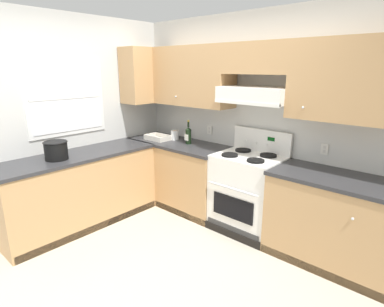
% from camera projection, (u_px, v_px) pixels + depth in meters
% --- Properties ---
extents(ground_plane, '(7.04, 7.04, 0.00)m').
position_uv_depth(ground_plane, '(148.00, 262.00, 3.17)').
color(ground_plane, '#B2AA99').
extents(wall_back, '(4.68, 0.57, 2.55)m').
position_uv_depth(wall_back, '(267.00, 106.00, 3.60)').
color(wall_back, silver).
rests_on(wall_back, ground_plane).
extents(wall_left, '(0.47, 4.00, 2.55)m').
position_uv_depth(wall_left, '(77.00, 113.00, 3.99)').
color(wall_left, silver).
rests_on(wall_left, ground_plane).
extents(counter_back_run, '(3.60, 0.65, 0.91)m').
position_uv_depth(counter_back_run, '(237.00, 192.00, 3.79)').
color(counter_back_run, tan).
rests_on(counter_back_run, ground_plane).
extents(counter_left_run, '(0.63, 1.91, 0.91)m').
position_uv_depth(counter_left_run, '(80.00, 190.00, 3.84)').
color(counter_left_run, tan).
rests_on(counter_left_run, ground_plane).
extents(stove, '(0.76, 0.62, 1.20)m').
position_uv_depth(stove, '(247.00, 192.00, 3.70)').
color(stove, white).
rests_on(stove, ground_plane).
extents(wine_bottle, '(0.08, 0.08, 0.32)m').
position_uv_depth(wine_bottle, '(188.00, 135.00, 4.20)').
color(wine_bottle, black).
rests_on(wine_bottle, counter_back_run).
extents(bowl, '(0.35, 0.23, 0.07)m').
position_uv_depth(bowl, '(158.00, 138.00, 4.47)').
color(bowl, beige).
rests_on(bowl, counter_back_run).
extents(bucket, '(0.26, 0.26, 0.21)m').
position_uv_depth(bucket, '(56.00, 150.00, 3.48)').
color(bucket, black).
rests_on(bucket, counter_left_run).
extents(paper_towel_roll, '(0.11, 0.11, 0.13)m').
position_uv_depth(paper_towel_roll, '(175.00, 135.00, 4.45)').
color(paper_towel_roll, white).
rests_on(paper_towel_roll, counter_back_run).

